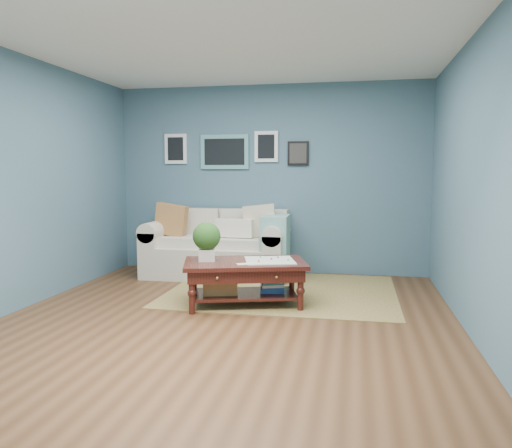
# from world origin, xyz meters

# --- Properties ---
(room_shell) EXTENTS (5.00, 5.02, 2.70)m
(room_shell) POSITION_xyz_m (-0.01, 0.06, 1.36)
(room_shell) COLOR brown
(room_shell) RESTS_ON ground
(area_rug) EXTENTS (2.72, 2.18, 0.01)m
(area_rug) POSITION_xyz_m (0.37, 1.29, 0.01)
(area_rug) COLOR brown
(area_rug) RESTS_ON ground
(loveseat) EXTENTS (2.01, 0.91, 1.04)m
(loveseat) POSITION_xyz_m (-0.58, 2.03, 0.42)
(loveseat) COLOR beige
(loveseat) RESTS_ON ground
(coffee_table) EXTENTS (1.47, 1.10, 0.91)m
(coffee_table) POSITION_xyz_m (-0.01, 0.58, 0.41)
(coffee_table) COLOR black
(coffee_table) RESTS_ON ground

